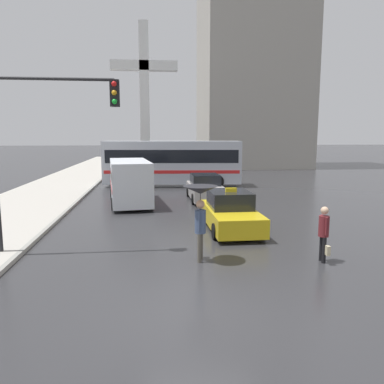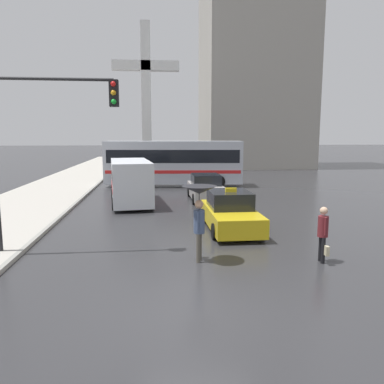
{
  "view_description": "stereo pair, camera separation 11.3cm",
  "coord_description": "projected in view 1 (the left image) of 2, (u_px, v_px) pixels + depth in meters",
  "views": [
    {
      "loc": [
        -1.12,
        -7.48,
        3.71
      ],
      "look_at": [
        0.62,
        7.86,
        1.4
      ],
      "focal_mm": 35.0,
      "sensor_mm": 36.0,
      "label": 1
    },
    {
      "loc": [
        -1.0,
        -7.5,
        3.71
      ],
      "look_at": [
        0.62,
        7.86,
        1.4
      ],
      "focal_mm": 35.0,
      "sensor_mm": 36.0,
      "label": 2
    }
  ],
  "objects": [
    {
      "name": "monument_cross",
      "position": [
        144.0,
        90.0,
        35.55
      ],
      "size": [
        6.28,
        0.9,
        14.28
      ],
      "color": "white",
      "rests_on": "ground_plane"
    },
    {
      "name": "ground_plane",
      "position": [
        205.0,
        311.0,
        8.03
      ],
      "size": [
        300.0,
        300.0,
        0.0
      ],
      "primitive_type": "plane",
      "color": "#2D2D30"
    },
    {
      "name": "sedan_red",
      "position": [
        205.0,
        188.0,
        21.91
      ],
      "size": [
        1.91,
        4.48,
        1.49
      ],
      "rotation": [
        0.0,
        0.0,
        3.14
      ],
      "color": "#B7B2AD",
      "rests_on": "ground_plane"
    },
    {
      "name": "building_tower_near",
      "position": [
        253.0,
        21.0,
        44.06
      ],
      "size": [
        12.08,
        11.16,
        34.33
      ],
      "color": "#A39E93",
      "rests_on": "ground_plane"
    },
    {
      "name": "pedestrian_man",
      "position": [
        324.0,
        231.0,
        11.0
      ],
      "size": [
        0.33,
        0.6,
        1.67
      ],
      "rotation": [
        0.0,
        0.0,
        -1.67
      ],
      "color": "black",
      "rests_on": "ground_plane"
    },
    {
      "name": "pedestrian_with_umbrella",
      "position": [
        200.0,
        202.0,
        10.94
      ],
      "size": [
        1.03,
        1.03,
        2.28
      ],
      "rotation": [
        0.0,
        0.0,
        1.24
      ],
      "color": "#4C473D",
      "rests_on": "ground_plane"
    },
    {
      "name": "traffic_light",
      "position": [
        44.0,
        127.0,
        11.32
      ],
      "size": [
        3.86,
        0.38,
        5.71
      ],
      "color": "black",
      "rests_on": "ground_plane"
    },
    {
      "name": "taxi",
      "position": [
        230.0,
        212.0,
        14.96
      ],
      "size": [
        1.91,
        4.42,
        1.69
      ],
      "rotation": [
        0.0,
        0.0,
        3.14
      ],
      "color": "gold",
      "rests_on": "ground_plane"
    },
    {
      "name": "city_bus",
      "position": [
        172.0,
        161.0,
        27.85
      ],
      "size": [
        10.21,
        3.42,
        3.35
      ],
      "rotation": [
        0.0,
        0.0,
        1.48
      ],
      "color": "#B2B7C1",
      "rests_on": "ground_plane"
    },
    {
      "name": "ambulance_van",
      "position": [
        130.0,
        180.0,
        20.48
      ],
      "size": [
        2.6,
        5.57,
        2.4
      ],
      "rotation": [
        0.0,
        0.0,
        3.26
      ],
      "color": "silver",
      "rests_on": "ground_plane"
    }
  ]
}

